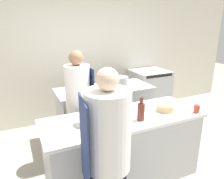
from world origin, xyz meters
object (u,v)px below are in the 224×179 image
at_px(bowl_prep_small, 85,122).
at_px(bowl_mixing_large, 115,114).
at_px(oven_range, 149,92).
at_px(bottle_wine, 112,104).
at_px(bottle_olive_oil, 141,111).
at_px(chef_at_prep_near, 108,161).
at_px(chef_at_stove, 79,108).
at_px(bowl_ceramic_blue, 165,108).
at_px(cup, 197,109).
at_px(bottle_vinegar, 122,120).
at_px(stockpot, 121,82).

bearing_deg(bowl_prep_small, bowl_mixing_large, 10.33).
distance_m(bowl_mixing_large, bowl_prep_small, 0.42).
xyz_separation_m(oven_range, bottle_wine, (-1.59, -1.45, 0.49)).
distance_m(oven_range, bottle_olive_oil, 2.43).
height_order(chef_at_prep_near, bowl_prep_small, chef_at_prep_near).
xyz_separation_m(chef_at_prep_near, chef_at_stove, (0.13, 1.32, -0.01)).
bearing_deg(bottle_olive_oil, bowl_ceramic_blue, 13.36).
height_order(bowl_mixing_large, cup, cup).
height_order(bottle_vinegar, bottle_wine, bottle_vinegar).
xyz_separation_m(bowl_ceramic_blue, cup, (0.32, -0.22, 0.01)).
distance_m(chef_at_stove, bottle_vinegar, 0.99).
bearing_deg(stockpot, bowl_ceramic_blue, -87.35).
distance_m(bottle_vinegar, bowl_mixing_large, 0.37).
xyz_separation_m(bottle_vinegar, cup, (1.08, -0.00, -0.06)).
bearing_deg(chef_at_prep_near, bottle_wine, -19.21).
bearing_deg(bottle_vinegar, bowl_ceramic_blue, 15.95).
bearing_deg(bowl_ceramic_blue, cup, -33.93).
bearing_deg(chef_at_stove, bowl_prep_small, -11.83).
relative_size(chef_at_stove, cup, 16.29).
bearing_deg(chef_at_stove, bowl_mixing_large, 24.14).
bearing_deg(bottle_vinegar, chef_at_prep_near, -131.50).
relative_size(oven_range, bottle_olive_oil, 3.35).
height_order(oven_range, chef_at_prep_near, chef_at_prep_near).
relative_size(bottle_olive_oil, bottle_wine, 1.51).
bearing_deg(bottle_vinegar, bottle_olive_oil, 19.49).
xyz_separation_m(bottle_wine, bowl_prep_small, (-0.47, -0.27, -0.04)).
bearing_deg(cup, bowl_prep_small, 168.76).
bearing_deg(cup, stockpot, 105.21).
height_order(chef_at_prep_near, bottle_vinegar, chef_at_prep_near).
distance_m(bottle_wine, bowl_ceramic_blue, 0.70).
height_order(chef_at_prep_near, bowl_mixing_large, chef_at_prep_near).
xyz_separation_m(bottle_wine, bowl_mixing_large, (-0.06, -0.20, -0.05)).
xyz_separation_m(chef_at_prep_near, bottle_wine, (0.47, 0.93, 0.13)).
height_order(chef_at_prep_near, cup, chef_at_prep_near).
height_order(bottle_wine, cup, bottle_wine).
distance_m(chef_at_stove, stockpot, 1.02).
distance_m(chef_at_prep_near, bowl_ceramic_blue, 1.24).
bearing_deg(bottle_vinegar, stockpot, 63.27).
bearing_deg(chef_at_prep_near, bottle_olive_oil, -45.17).
bearing_deg(stockpot, bottle_wine, -123.61).
relative_size(bottle_olive_oil, bowl_prep_small, 1.28).
relative_size(bottle_olive_oil, cup, 2.85).
distance_m(bottle_olive_oil, cup, 0.78).
relative_size(bowl_prep_small, stockpot, 0.86).
height_order(bottle_wine, bowl_prep_small, bottle_wine).
height_order(chef_at_stove, stockpot, chef_at_stove).
distance_m(bowl_mixing_large, stockpot, 1.21).
xyz_separation_m(chef_at_stove, bowl_prep_small, (-0.13, -0.67, 0.11)).
height_order(chef_at_prep_near, bottle_olive_oil, chef_at_prep_near).
bearing_deg(bowl_mixing_large, bowl_ceramic_blue, -11.45).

